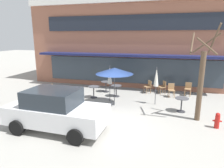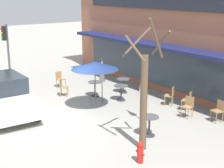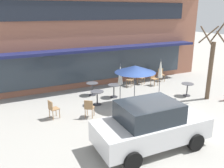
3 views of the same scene
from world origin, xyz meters
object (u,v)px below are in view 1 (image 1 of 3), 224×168
at_px(cafe_table_near_wall, 182,102).
at_px(patio_umbrella_green_folded, 114,71).
at_px(cafe_table_streetside, 106,85).
at_px(cafe_chair_3, 53,90).
at_px(street_tree, 201,80).
at_px(cafe_chair_0, 188,88).
at_px(cafe_chair_4, 70,94).
at_px(patio_umbrella_cream_folded, 110,75).
at_px(cafe_chair_2, 171,89).
at_px(cafe_table_mid_patio, 116,89).
at_px(cafe_chair_5, 148,86).
at_px(fire_hydrant, 217,120).
at_px(cafe_table_by_tree, 94,90).
at_px(patio_umbrella_corner_open, 156,77).
at_px(parked_sedan, 56,110).
at_px(cafe_chair_1, 163,86).

height_order(cafe_table_near_wall, patio_umbrella_green_folded, patio_umbrella_green_folded).
bearing_deg(cafe_table_streetside, cafe_table_near_wall, -27.80).
bearing_deg(cafe_chair_3, street_tree, -8.62).
bearing_deg(cafe_chair_0, cafe_chair_4, -153.11).
height_order(patio_umbrella_cream_folded, cafe_chair_4, patio_umbrella_cream_folded).
relative_size(patio_umbrella_green_folded, patio_umbrella_cream_folded, 1.00).
bearing_deg(cafe_chair_4, cafe_chair_2, 26.40).
bearing_deg(patio_umbrella_green_folded, cafe_table_mid_patio, 100.94).
xyz_separation_m(cafe_chair_2, cafe_chair_5, (-1.54, 0.51, 0.00)).
bearing_deg(cafe_chair_0, fire_hydrant, -80.61).
bearing_deg(cafe_chair_3, cafe_table_streetside, 37.68).
distance_m(cafe_table_by_tree, patio_umbrella_corner_open, 4.09).
xyz_separation_m(cafe_table_mid_patio, patio_umbrella_green_folded, (0.33, -1.71, 1.51)).
distance_m(cafe_table_mid_patio, cafe_chair_2, 3.61).
xyz_separation_m(cafe_table_mid_patio, parked_sedan, (-1.23, -5.34, 0.36)).
bearing_deg(cafe_chair_1, cafe_table_mid_patio, -152.51).
distance_m(cafe_chair_1, cafe_chair_2, 0.84).
xyz_separation_m(cafe_table_streetside, cafe_chair_5, (2.95, 0.52, 0.01)).
height_order(cafe_chair_0, cafe_chair_5, same).
distance_m(cafe_chair_4, fire_hydrant, 7.82).
bearing_deg(fire_hydrant, cafe_chair_2, 113.98).
bearing_deg(cafe_chair_1, cafe_table_by_tree, -152.99).
xyz_separation_m(cafe_table_mid_patio, patio_umbrella_cream_folded, (-0.14, -1.02, 1.11)).
height_order(cafe_chair_2, street_tree, street_tree).
height_order(cafe_chair_1, street_tree, street_tree).
bearing_deg(cafe_table_near_wall, patio_umbrella_cream_folded, 170.27).
bearing_deg(cafe_chair_1, fire_hydrant, -63.35).
bearing_deg(street_tree, cafe_chair_0, 91.37).
relative_size(cafe_chair_1, parked_sedan, 0.21).
distance_m(patio_umbrella_cream_folded, parked_sedan, 4.52).
xyz_separation_m(patio_umbrella_corner_open, cafe_chair_1, (0.35, 2.42, -1.10)).
height_order(cafe_chair_0, cafe_chair_2, same).
xyz_separation_m(cafe_chair_1, fire_hydrant, (2.44, -4.87, -0.17)).
xyz_separation_m(patio_umbrella_corner_open, cafe_chair_5, (-0.63, 2.31, -1.10)).
height_order(cafe_table_streetside, cafe_chair_2, cafe_chair_2).
height_order(cafe_chair_1, cafe_chair_5, same).
height_order(cafe_chair_3, cafe_chair_4, same).
bearing_deg(cafe_chair_0, cafe_table_by_tree, -159.88).
distance_m(cafe_table_streetside, cafe_chair_5, 2.99).
height_order(cafe_table_near_wall, cafe_chair_5, cafe_chair_5).
bearing_deg(street_tree, cafe_chair_3, 171.38).
height_order(cafe_table_mid_patio, cafe_chair_0, cafe_chair_0).
xyz_separation_m(cafe_chair_0, street_tree, (0.10, -4.13, 1.41)).
bearing_deg(cafe_table_near_wall, fire_hydrant, -49.22).
bearing_deg(cafe_chair_2, street_tree, -71.40).
height_order(cafe_table_streetside, street_tree, street_tree).
height_order(patio_umbrella_corner_open, cafe_chair_3, patio_umbrella_corner_open).
xyz_separation_m(patio_umbrella_corner_open, cafe_chair_2, (0.91, 1.80, -1.10)).
height_order(cafe_table_streetside, patio_umbrella_corner_open, patio_umbrella_corner_open).
height_order(cafe_chair_1, parked_sedan, parked_sedan).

